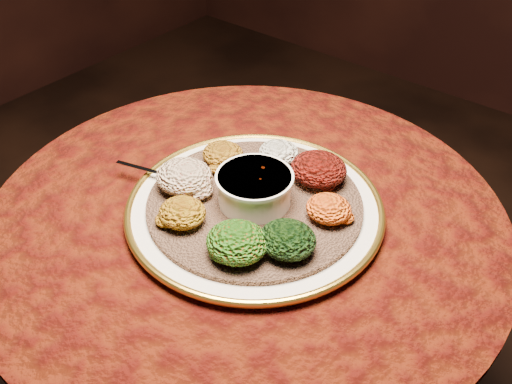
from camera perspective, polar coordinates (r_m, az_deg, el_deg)
The scene contains 13 objects.
table at distance 1.18m, azimuth -0.97°, elevation -8.50°, with size 0.96×0.96×0.73m.
platter at distance 1.04m, azimuth -0.14°, elevation -1.60°, with size 0.47×0.47×0.02m.
injera at distance 1.03m, azimuth -0.14°, elevation -1.14°, with size 0.39×0.39×0.01m, color #865C43.
stew_bowl at distance 1.01m, azimuth -0.14°, elevation 0.54°, with size 0.14×0.14×0.06m.
spoon at distance 1.09m, azimuth -8.68°, elevation 1.62°, with size 0.15×0.06×0.01m.
portion_ayib at distance 1.12m, azimuth 2.27°, elevation 3.98°, with size 0.08×0.08×0.04m, color white.
portion_kitfo at distance 1.07m, azimuth 6.28°, elevation 2.31°, with size 0.11×0.10×0.05m, color black.
portion_tikil at distance 0.99m, azimuth 7.28°, elevation -1.66°, with size 0.08×0.08×0.04m, color #C57F10.
portion_gomen at distance 0.92m, azimuth 3.17°, elevation -4.76°, with size 0.09×0.09×0.05m, color black.
portion_mixveg at distance 0.91m, azimuth -1.90°, elevation -5.03°, with size 0.10×0.10×0.05m, color #9F290A.
portion_kik at distance 0.98m, azimuth -7.38°, elevation -2.06°, with size 0.08×0.08×0.04m, color #9D6E0D.
portion_timatim at distance 1.05m, azimuth -7.18°, elevation 1.55°, with size 0.11×0.10×0.05m, color maroon.
portion_shiro at distance 1.11m, azimuth -3.33°, elevation 3.80°, with size 0.08×0.08×0.04m, color #8B5D10.
Camera 1 is at (0.52, -0.61, 1.42)m, focal length 40.00 mm.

